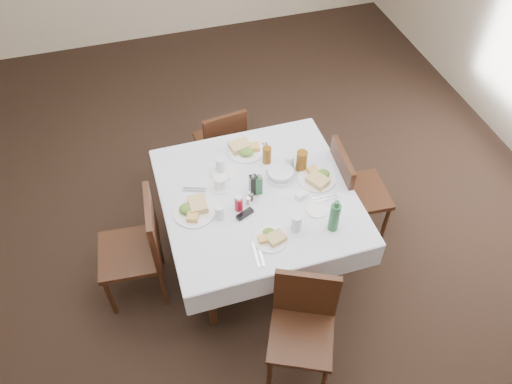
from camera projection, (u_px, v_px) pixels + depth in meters
ground_plane at (233, 243)px, 4.27m from camera, size 7.00×7.00×0.00m
room_shell at (223, 76)px, 3.00m from camera, size 6.04×7.04×2.80m
dining_table at (258, 201)px, 3.69m from camera, size 1.39×1.39×0.76m
chair_north at (222, 141)px, 4.44m from camera, size 0.44×0.44×0.83m
chair_south at (303, 320)px, 3.25m from camera, size 0.55×0.55×0.88m
chair_east at (350, 188)px, 3.99m from camera, size 0.47×0.47×0.93m
chair_west at (141, 244)px, 3.60m from camera, size 0.49×0.49×0.95m
meal_north at (245, 149)px, 3.91m from camera, size 0.30×0.30×0.07m
meal_south at (271, 238)px, 3.34m from camera, size 0.23×0.23×0.05m
meal_east at (318, 178)px, 3.71m from camera, size 0.28×0.28×0.06m
meal_west at (194, 209)px, 3.50m from camera, size 0.30×0.30×0.07m
side_plate_a at (223, 173)px, 3.76m from camera, size 0.18×0.18×0.01m
side_plate_b at (317, 210)px, 3.52m from camera, size 0.15×0.15×0.01m
water_n at (220, 165)px, 3.74m from camera, size 0.07×0.07×0.13m
water_s at (296, 223)px, 3.37m from camera, size 0.07×0.07×0.13m
water_e at (290, 162)px, 3.76m from camera, size 0.06×0.06×0.12m
water_w at (219, 212)px, 3.44m from camera, size 0.06×0.06×0.12m
iced_tea_a at (267, 155)px, 3.80m from camera, size 0.07×0.07×0.14m
iced_tea_b at (302, 161)px, 3.74m from camera, size 0.08×0.08×0.17m
bread_basket at (280, 174)px, 3.72m from camera, size 0.22×0.22×0.07m
oil_cruet_dark at (253, 184)px, 3.57m from camera, size 0.05×0.05×0.22m
oil_cruet_green at (258, 184)px, 3.57m from camera, size 0.05×0.05×0.21m
ketchup_bottle at (239, 204)px, 3.49m from camera, size 0.06×0.06×0.13m
salt_shaker at (248, 201)px, 3.54m from camera, size 0.03×0.03×0.07m
pepper_shaker at (251, 196)px, 3.56m from camera, size 0.04×0.04×0.08m
coffee_mug at (220, 183)px, 3.64m from camera, size 0.15×0.14×0.10m
sunglasses at (245, 214)px, 3.49m from camera, size 0.14×0.09×0.03m
green_bottle at (334, 217)px, 3.33m from camera, size 0.07×0.07×0.27m
sugar_caddy at (302, 195)px, 3.59m from camera, size 0.10×0.07×0.04m
cutlery_n at (267, 149)px, 3.94m from camera, size 0.05×0.16×0.01m
cutlery_s at (258, 254)px, 3.27m from camera, size 0.07×0.21×0.01m
cutlery_e at (325, 198)px, 3.60m from camera, size 0.19×0.05×0.01m
cutlery_w at (194, 190)px, 3.65m from camera, size 0.18×0.10×0.01m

